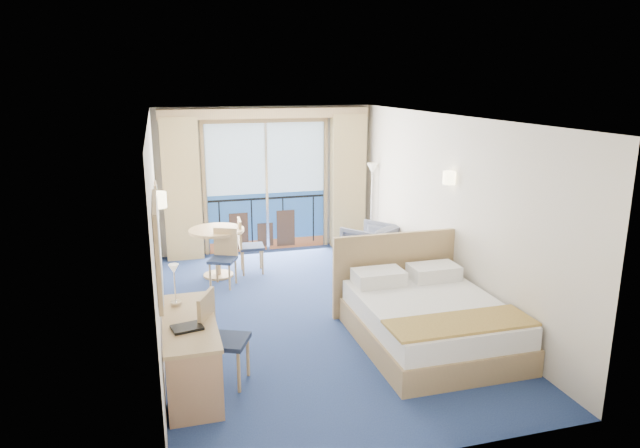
# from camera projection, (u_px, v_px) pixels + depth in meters

# --- Properties ---
(floor) EXTENTS (6.50, 6.50, 0.00)m
(floor) POSITION_uv_depth(u_px,v_px,m) (311.00, 313.00, 7.95)
(floor) COLOR navy
(floor) RESTS_ON ground
(room_walls) EXTENTS (4.04, 6.54, 2.72)m
(room_walls) POSITION_uv_depth(u_px,v_px,m) (311.00, 188.00, 7.51)
(room_walls) COLOR silver
(room_walls) RESTS_ON ground
(balcony_door) EXTENTS (2.36, 0.03, 2.52)m
(balcony_door) POSITION_uv_depth(u_px,v_px,m) (266.00, 191.00, 10.66)
(balcony_door) COLOR navy
(balcony_door) RESTS_ON room_walls
(curtain_left) EXTENTS (0.65, 0.22, 2.55)m
(curtain_left) POSITION_uv_depth(u_px,v_px,m) (182.00, 190.00, 10.08)
(curtain_left) COLOR tan
(curtain_left) RESTS_ON room_walls
(curtain_right) EXTENTS (0.65, 0.22, 2.55)m
(curtain_right) POSITION_uv_depth(u_px,v_px,m) (348.00, 181.00, 10.90)
(curtain_right) COLOR tan
(curtain_right) RESTS_ON room_walls
(pelmet) EXTENTS (3.80, 0.25, 0.18)m
(pelmet) POSITION_uv_depth(u_px,v_px,m) (266.00, 113.00, 10.20)
(pelmet) COLOR #A08057
(pelmet) RESTS_ON room_walls
(mirror) EXTENTS (0.05, 1.25, 0.95)m
(mirror) POSITION_uv_depth(u_px,v_px,m) (158.00, 248.00, 5.64)
(mirror) COLOR #A08057
(mirror) RESTS_ON room_walls
(wall_print) EXTENTS (0.04, 0.42, 0.52)m
(wall_print) POSITION_uv_depth(u_px,v_px,m) (157.00, 203.00, 7.45)
(wall_print) COLOR #A08057
(wall_print) RESTS_ON room_walls
(sconce_left) EXTENTS (0.18, 0.18, 0.18)m
(sconce_left) POSITION_uv_depth(u_px,v_px,m) (158.00, 200.00, 6.42)
(sconce_left) COLOR beige
(sconce_left) RESTS_ON room_walls
(sconce_right) EXTENTS (0.18, 0.18, 0.18)m
(sconce_right) POSITION_uv_depth(u_px,v_px,m) (449.00, 178.00, 7.86)
(sconce_right) COLOR beige
(sconce_right) RESTS_ON room_walls
(bed) EXTENTS (1.82, 2.17, 1.15)m
(bed) POSITION_uv_depth(u_px,v_px,m) (428.00, 318.00, 7.00)
(bed) COLOR #A08057
(bed) RESTS_ON ground
(nightstand) EXTENTS (0.43, 0.41, 0.56)m
(nightstand) POSITION_uv_depth(u_px,v_px,m) (423.00, 279.00, 8.49)
(nightstand) COLOR #A67E58
(nightstand) RESTS_ON ground
(phone) EXTENTS (0.20, 0.16, 0.08)m
(phone) POSITION_uv_depth(u_px,v_px,m) (425.00, 259.00, 8.37)
(phone) COLOR white
(phone) RESTS_ON nightstand
(armchair) EXTENTS (1.12, 1.12, 0.74)m
(armchair) POSITION_uv_depth(u_px,v_px,m) (371.00, 246.00, 9.89)
(armchair) COLOR #4F5460
(armchair) RESTS_ON ground
(floor_lamp) EXTENTS (0.23, 0.23, 1.67)m
(floor_lamp) POSITION_uv_depth(u_px,v_px,m) (372.00, 185.00, 10.60)
(floor_lamp) COLOR silver
(floor_lamp) RESTS_ON ground
(desk) EXTENTS (0.54, 1.58, 0.74)m
(desk) POSITION_uv_depth(u_px,v_px,m) (193.00, 368.00, 5.61)
(desk) COLOR #A08057
(desk) RESTS_ON ground
(desk_chair) EXTENTS (0.58, 0.58, 1.01)m
(desk_chair) POSITION_uv_depth(u_px,v_px,m) (218.00, 333.00, 6.01)
(desk_chair) COLOR #1C2641
(desk_chair) RESTS_ON ground
(folder) EXTENTS (0.34, 0.28, 0.03)m
(folder) POSITION_uv_depth(u_px,v_px,m) (187.00, 328.00, 5.70)
(folder) COLOR black
(folder) RESTS_ON desk
(desk_lamp) EXTENTS (0.12, 0.12, 0.45)m
(desk_lamp) POSITION_uv_depth(u_px,v_px,m) (174.00, 276.00, 6.23)
(desk_lamp) COLOR silver
(desk_lamp) RESTS_ON desk
(round_table) EXTENTS (0.89, 0.89, 0.80)m
(round_table) POSITION_uv_depth(u_px,v_px,m) (217.00, 241.00, 9.31)
(round_table) COLOR #A08057
(round_table) RESTS_ON ground
(table_chair_a) EXTENTS (0.43, 0.42, 0.93)m
(table_chair_a) POSITION_uv_depth(u_px,v_px,m) (247.00, 243.00, 9.51)
(table_chair_a) COLOR #1C2641
(table_chair_a) RESTS_ON ground
(table_chair_b) EXTENTS (0.52, 0.52, 0.90)m
(table_chair_b) POSITION_uv_depth(u_px,v_px,m) (224.00, 254.00, 8.95)
(table_chair_b) COLOR #1C2641
(table_chair_b) RESTS_ON ground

